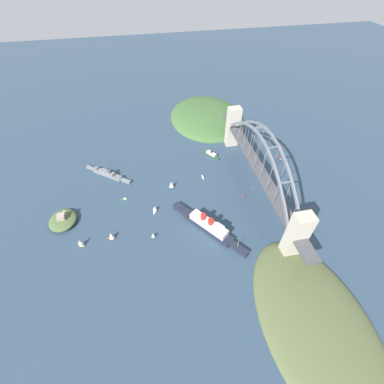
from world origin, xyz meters
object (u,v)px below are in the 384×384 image
harbor_ferry_steamer (211,154)px  channel_marker_buoy (243,196)px  small_boat_3 (111,236)px  harbor_arch_bridge (258,168)px  small_boat_5 (81,243)px  small_boat_2 (171,185)px  small_boat_4 (125,199)px  naval_cruiser (108,174)px  seaplane_taxiing_near_bridge (281,157)px  small_boat_0 (155,208)px  small_boat_6 (203,177)px  small_boat_1 (153,235)px  fort_island_mid_harbor (63,220)px  ocean_liner (208,226)px

harbor_ferry_steamer → channel_marker_buoy: harbor_ferry_steamer is taller
harbor_ferry_steamer → small_boat_3: small_boat_3 is taller
harbor_arch_bridge → small_boat_5: (-45.48, 206.45, -27.25)m
small_boat_2 → small_boat_4: bearing=99.0°
naval_cruiser → small_boat_5: 108.64m
harbor_ferry_steamer → seaplane_taxiing_near_bridge: bearing=-105.2°
small_boat_0 → small_boat_2: (34.34, -24.64, 1.08)m
small_boat_6 → small_boat_5: bearing=117.4°
harbor_arch_bridge → small_boat_1: harbor_arch_bridge is taller
seaplane_taxiing_near_bridge → small_boat_2: 164.31m
naval_cruiser → fort_island_mid_harbor: (-69.68, 47.75, 0.98)m
small_boat_2 → channel_marker_buoy: small_boat_2 is taller
small_boat_1 → small_boat_0: bearing=-8.5°
small_boat_3 → channel_marker_buoy: bearing=-79.3°
harbor_arch_bridge → small_boat_0: size_ratio=28.99×
small_boat_5 → small_boat_4: bearing=-38.3°
small_boat_4 → fort_island_mid_harbor: bearing=107.2°
small_boat_0 → small_boat_5: bearing=112.0°
naval_cruiser → fort_island_mid_harbor: bearing=145.6°
harbor_arch_bridge → small_boat_4: (11.55, 161.40, -31.61)m
naval_cruiser → harbor_arch_bridge: bearing=-108.4°
seaplane_taxiing_near_bridge → small_boat_6: (-17.16, 118.97, -1.32)m
fort_island_mid_harbor → small_boat_1: size_ratio=4.43×
small_boat_1 → small_boat_2: small_boat_2 is taller
small_boat_3 → harbor_arch_bridge: bearing=-76.3°
harbor_arch_bridge → small_boat_5: bearing=102.4°
harbor_ferry_steamer → fort_island_mid_harbor: 210.01m
fort_island_mid_harbor → small_boat_4: 71.04m
harbor_arch_bridge → seaplane_taxiing_near_bridge: size_ratio=23.02×
harbor_arch_bridge → fort_island_mid_harbor: 231.15m
harbor_arch_bridge → small_boat_3: size_ratio=24.51×
small_boat_1 → small_boat_5: 74.26m
small_boat_0 → small_boat_4: 42.70m
seaplane_taxiing_near_bridge → channel_marker_buoy: (-61.31, 79.09, -1.10)m
seaplane_taxiing_near_bridge → channel_marker_buoy: 100.08m
ocean_liner → naval_cruiser: 155.86m
small_boat_1 → small_boat_3: small_boat_3 is taller
harbor_ferry_steamer → small_boat_5: small_boat_5 is taller
small_boat_3 → small_boat_4: 56.40m
harbor_ferry_steamer → ocean_liner: bearing=164.0°
naval_cruiser → small_boat_4: 52.67m
fort_island_mid_harbor → small_boat_1: (-40.44, -96.84, -0.36)m
small_boat_2 → channel_marker_buoy: size_ratio=3.82×
ocean_liner → small_boat_0: size_ratio=9.74×
naval_cruiser → small_boat_0: 91.62m
small_boat_1 → small_boat_4: bearing=25.3°
ocean_liner → naval_cruiser: bearing=44.4°
small_boat_6 → channel_marker_buoy: size_ratio=2.90×
harbor_ferry_steamer → small_boat_1: size_ratio=3.42×
harbor_ferry_steamer → small_boat_2: (-53.23, 65.68, 2.51)m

